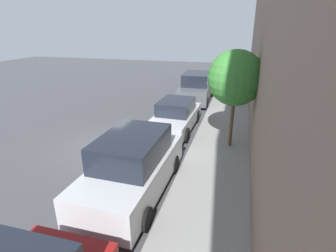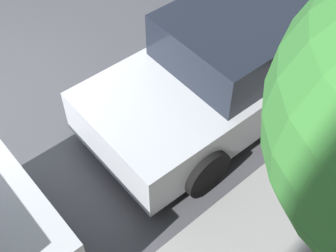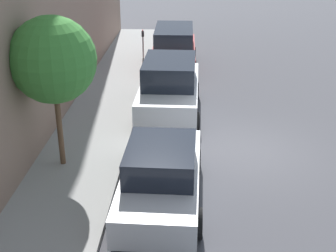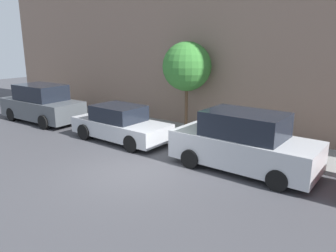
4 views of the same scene
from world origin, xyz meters
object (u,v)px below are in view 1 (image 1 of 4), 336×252
(parked_suv_second, at_px, (133,166))
(parked_sedan_third, at_px, (176,116))
(parked_suv_fourth, at_px, (196,88))
(fire_hydrant, at_px, (221,87))
(street_tree, at_px, (236,78))

(parked_suv_second, xyz_separation_m, parked_sedan_third, (-0.06, 5.65, -0.21))
(parked_sedan_third, distance_m, parked_suv_fourth, 5.82)
(parked_suv_second, distance_m, fire_hydrant, 14.31)
(street_tree, relative_size, fire_hydrant, 5.87)
(parked_sedan_third, distance_m, street_tree, 3.98)
(parked_suv_second, bearing_deg, street_tree, 56.10)
(street_tree, bearing_deg, parked_suv_fourth, 110.70)
(parked_sedan_third, height_order, street_tree, street_tree)
(parked_suv_second, xyz_separation_m, street_tree, (2.76, 4.10, 2.15))
(parked_suv_second, xyz_separation_m, parked_suv_fourth, (-0.03, 11.47, -0.00))
(parked_sedan_third, height_order, fire_hydrant, parked_sedan_third)
(parked_sedan_third, xyz_separation_m, parked_suv_fourth, (0.03, 5.82, 0.21))
(parked_suv_fourth, relative_size, fire_hydrant, 7.03)
(fire_hydrant, bearing_deg, parked_sedan_third, -100.16)
(parked_suv_fourth, xyz_separation_m, street_tree, (2.78, -7.36, 2.15))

